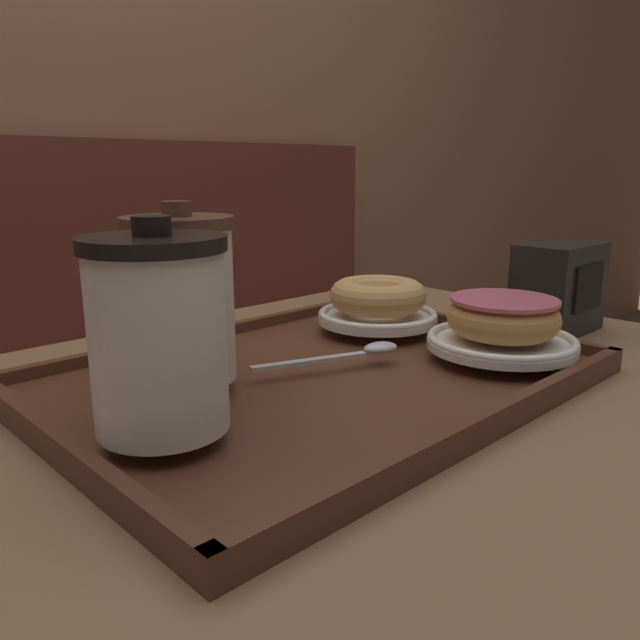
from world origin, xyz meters
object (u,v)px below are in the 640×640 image
(coffee_cup_front, at_px, (158,334))
(donut_chocolate_glazed, at_px, (503,317))
(spoon, at_px, (361,352))
(napkin_dispenser, at_px, (559,288))
(coffee_cup_rear, at_px, (181,298))
(donut_plain, at_px, (378,295))

(coffee_cup_front, xyz_separation_m, donut_chocolate_glazed, (0.35, -0.06, -0.04))
(donut_chocolate_glazed, bearing_deg, spoon, 146.52)
(napkin_dispenser, bearing_deg, coffee_cup_rear, 167.03)
(napkin_dispenser, bearing_deg, donut_plain, 148.17)
(donut_plain, height_order, napkin_dispenser, napkin_dispenser)
(napkin_dispenser, bearing_deg, coffee_cup_front, 177.05)
(spoon, bearing_deg, napkin_dispenser, 11.67)
(donut_plain, bearing_deg, coffee_cup_front, -164.18)
(donut_chocolate_glazed, xyz_separation_m, spoon, (-0.12, 0.08, -0.03))
(coffee_cup_front, bearing_deg, donut_plain, 15.82)
(coffee_cup_rear, relative_size, spoon, 1.03)
(coffee_cup_rear, height_order, donut_chocolate_glazed, coffee_cup_rear)
(coffee_cup_front, distance_m, coffee_cup_rear, 0.11)
(spoon, bearing_deg, donut_plain, 54.29)
(spoon, bearing_deg, coffee_cup_rear, 177.98)
(donut_chocolate_glazed, xyz_separation_m, donut_plain, (-0.01, 0.16, -0.00))
(coffee_cup_rear, bearing_deg, napkin_dispenser, -12.97)
(coffee_cup_rear, distance_m, napkin_dispenser, 0.48)
(coffee_cup_rear, distance_m, donut_plain, 0.27)
(coffee_cup_front, bearing_deg, napkin_dispenser, -2.95)
(coffee_cup_front, distance_m, spoon, 0.23)
(coffee_cup_rear, relative_size, donut_plain, 1.34)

